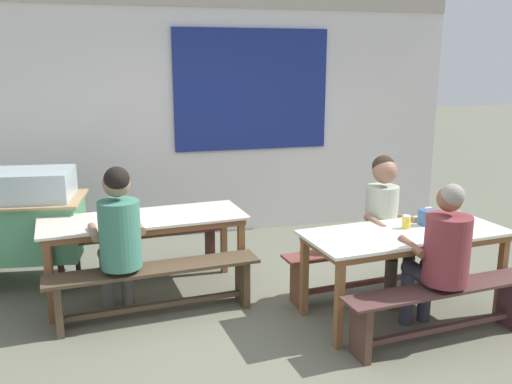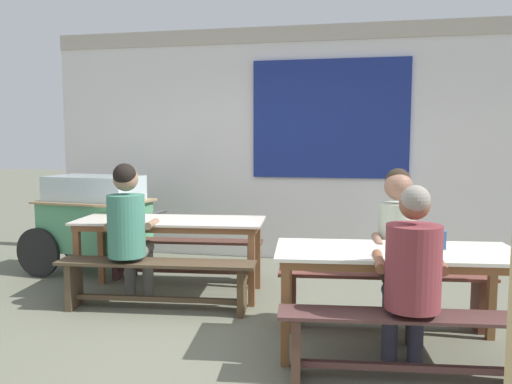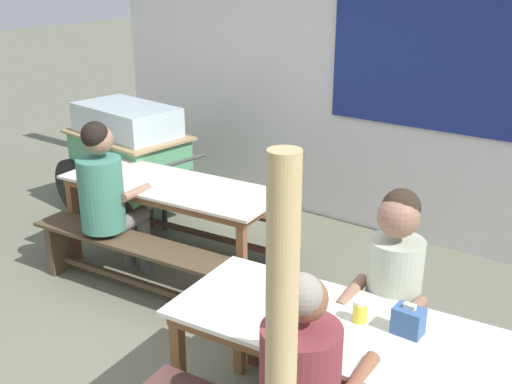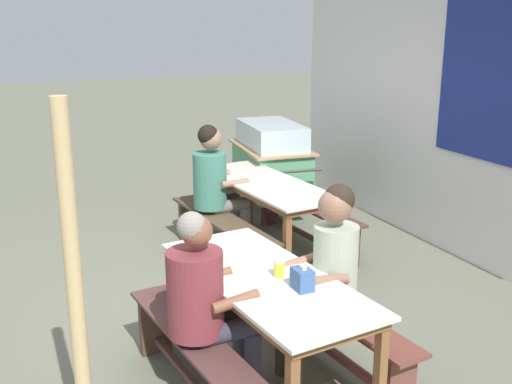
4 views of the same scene
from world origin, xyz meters
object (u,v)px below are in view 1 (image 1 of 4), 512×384
bench_near_front (441,306)px  person_right_near_table (385,217)px  bench_far_back (138,247)px  dining_table_far (144,225)px  dining_table_near (405,240)px  person_near_front (441,252)px  bench_near_back (371,262)px  food_cart (17,218)px  bench_far_front (155,283)px  condiment_jar (406,222)px  tissue_box (428,217)px  person_left_back_turned (119,233)px

bench_near_front → person_right_near_table: (-0.01, 0.94, 0.47)m
bench_far_back → person_right_near_table: size_ratio=1.33×
dining_table_far → person_right_near_table: person_right_near_table is taller
dining_table_near → person_near_front: person_near_front is taller
dining_table_near → person_right_near_table: size_ratio=1.36×
bench_near_back → food_cart: (-3.27, 1.14, 0.37)m
dining_table_far → bench_far_front: bearing=-84.8°
dining_table_near → bench_near_back: (-0.05, 0.50, -0.39)m
dining_table_far → bench_far_back: (-0.05, 0.50, -0.38)m
bench_near_front → condiment_jar: (-0.00, 0.58, 0.53)m
food_cart → person_right_near_table: (3.36, -1.20, 0.09)m
bench_near_back → bench_near_front: (0.10, -1.00, -0.01)m
dining_table_far → tissue_box: (2.41, -0.90, 0.15)m
bench_near_back → person_left_back_turned: bearing=178.7°
bench_far_back → bench_near_front: size_ratio=1.05×
person_left_back_turned → condiment_jar: 2.46m
dining_table_near → person_near_front: size_ratio=1.41×
bench_near_front → condiment_jar: 0.78m
bench_near_back → person_right_near_table: bearing=-33.3°
bench_near_back → food_cart: 3.48m
bench_near_back → person_left_back_turned: (-2.32, 0.05, 0.47)m
bench_near_back → condiment_jar: (0.10, -0.42, 0.52)m
person_right_near_table → food_cart: bearing=160.4°
dining_table_far → bench_near_front: 2.69m
bench_near_front → person_near_front: 0.44m
dining_table_far → dining_table_near: same height
dining_table_far → bench_near_back: (2.08, -0.52, -0.39)m
dining_table_near → bench_far_front: dining_table_near is taller
dining_table_near → person_right_near_table: person_right_near_table is taller
person_left_back_turned → condiment_jar: (2.41, -0.47, 0.05)m
bench_near_back → dining_table_far: bearing=166.1°
bench_near_front → food_cart: food_cart is taller
dining_table_far → person_right_near_table: bearing=-14.9°
person_near_front → condiment_jar: (-0.01, 0.52, 0.09)m
dining_table_near → bench_near_back: bearing=95.7°
person_near_front → person_left_back_turned: 2.62m
dining_table_far → bench_far_back: 0.63m
bench_near_front → condiment_jar: condiment_jar is taller
person_right_near_table → condiment_jar: bearing=-89.4°
condiment_jar → bench_far_front: bearing=168.5°
dining_table_near → bench_near_front: 0.64m
bench_near_back → tissue_box: (0.33, -0.38, 0.53)m
bench_far_front → tissue_box: 2.46m
bench_far_back → tissue_box: bearing=-29.6°
bench_near_front → tissue_box: bearing=69.4°
bench_far_front → food_cart: 1.71m
dining_table_near → tissue_box: bearing=23.0°
dining_table_near → condiment_jar: size_ratio=15.86×
bench_near_front → dining_table_far: bearing=145.2°
dining_table_near → bench_far_back: size_ratio=1.02×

